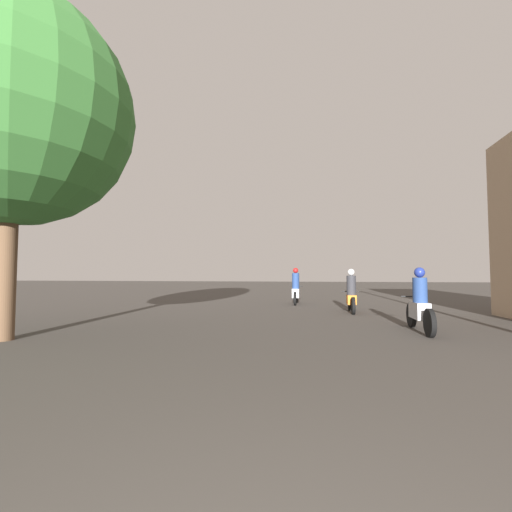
{
  "coord_description": "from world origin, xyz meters",
  "views": [
    {
      "loc": [
        -0.07,
        -0.44,
        1.36
      ],
      "look_at": [
        -3.2,
        17.28,
        2.3
      ],
      "focal_mm": 24.0,
      "sensor_mm": 36.0,
      "label": 1
    }
  ],
  "objects_px": {
    "motorcycle_orange": "(351,295)",
    "street_tree": "(13,110)",
    "motorcycle_white": "(296,290)",
    "motorcycle_silver": "(420,306)"
  },
  "relations": [
    {
      "from": "motorcycle_orange",
      "to": "street_tree",
      "type": "bearing_deg",
      "value": -141.76
    },
    {
      "from": "street_tree",
      "to": "motorcycle_white",
      "type": "bearing_deg",
      "value": 60.24
    },
    {
      "from": "motorcycle_white",
      "to": "street_tree",
      "type": "xyz_separation_m",
      "value": [
        -5.41,
        -9.46,
        4.19
      ]
    },
    {
      "from": "motorcycle_orange",
      "to": "motorcycle_white",
      "type": "height_order",
      "value": "motorcycle_white"
    },
    {
      "from": "motorcycle_silver",
      "to": "motorcycle_orange",
      "type": "height_order",
      "value": "motorcycle_orange"
    },
    {
      "from": "motorcycle_silver",
      "to": "motorcycle_orange",
      "type": "distance_m",
      "value": 4.11
    },
    {
      "from": "motorcycle_white",
      "to": "street_tree",
      "type": "height_order",
      "value": "street_tree"
    },
    {
      "from": "street_tree",
      "to": "motorcycle_silver",
      "type": "bearing_deg",
      "value": 16.31
    },
    {
      "from": "motorcycle_silver",
      "to": "motorcycle_white",
      "type": "relative_size",
      "value": 1.12
    },
    {
      "from": "motorcycle_orange",
      "to": "street_tree",
      "type": "height_order",
      "value": "street_tree"
    }
  ]
}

